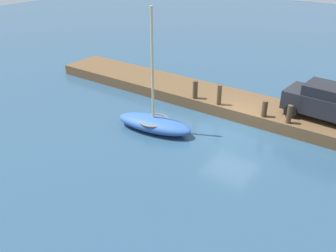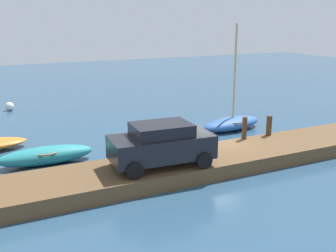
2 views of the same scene
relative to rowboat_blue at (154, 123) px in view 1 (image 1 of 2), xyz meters
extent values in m
plane|color=navy|center=(-3.02, -2.61, -0.42)|extent=(84.00, 84.00, 0.00)
cube|color=brown|center=(-3.02, -4.55, -0.11)|extent=(26.11, 2.86, 0.61)
ellipsoid|color=#2D569E|center=(0.00, 0.00, -0.06)|extent=(4.05, 1.96, 0.72)
torus|color=olive|center=(0.00, 0.00, 0.14)|extent=(1.69, 1.69, 0.07)
cylinder|color=#C6B284|center=(0.04, 0.01, 2.81)|extent=(0.12, 0.12, 5.31)
cylinder|color=#47331E|center=(-5.38, -3.37, 0.64)|extent=(0.24, 0.24, 0.90)
cylinder|color=#47331E|center=(-4.17, -3.37, 0.60)|extent=(0.27, 0.27, 0.82)
cylinder|color=#47331E|center=(-1.68, -3.37, 0.73)|extent=(0.23, 0.23, 1.08)
cylinder|color=#47331E|center=(-0.21, -3.37, 0.68)|extent=(0.27, 0.27, 0.98)
cube|color=black|center=(-6.68, -4.84, 0.96)|extent=(4.06, 2.04, 0.90)
cube|color=black|center=(-6.68, -4.84, 1.65)|extent=(2.31, 1.72, 0.47)
cylinder|color=black|center=(-5.24, -4.03, 0.51)|extent=(0.65, 0.26, 0.64)
cylinder|color=black|center=(-5.36, -5.82, 0.51)|extent=(0.65, 0.26, 0.64)
camera|label=1|loc=(-10.00, 12.81, 8.10)|focal=40.12mm
camera|label=2|loc=(-12.84, -18.10, 5.78)|focal=42.71mm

